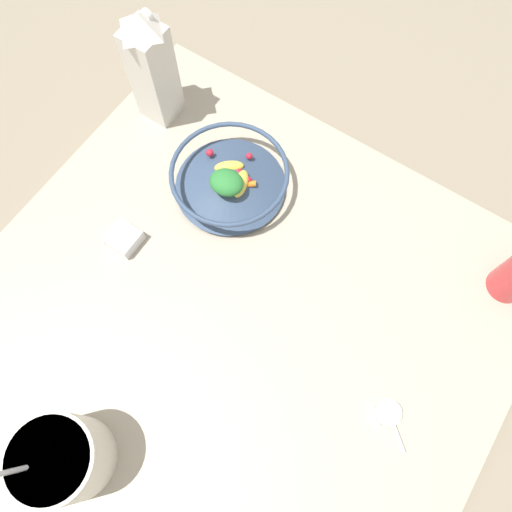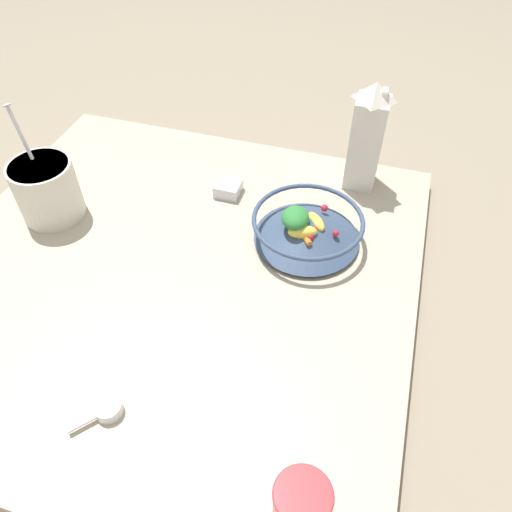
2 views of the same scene
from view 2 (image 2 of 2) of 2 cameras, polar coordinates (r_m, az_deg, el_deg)
name	(u,v)px [view 2 (image 2 of 2)]	position (r m, az deg, el deg)	size (l,w,h in m)	color
ground_plane	(174,284)	(1.08, -9.30, -3.13)	(6.00, 6.00, 0.00)	gray
countertop	(173,277)	(1.07, -9.44, -2.40)	(0.99, 0.99, 0.04)	#B2A893
fruit_bowl	(307,227)	(1.08, 5.84, 3.27)	(0.24, 0.24, 0.09)	#384C6B
milk_carton	(367,136)	(1.20, 12.60, 13.21)	(0.07, 0.07, 0.27)	silver
yogurt_tub	(46,188)	(1.21, -22.85, 7.21)	(0.14, 0.15, 0.25)	silver
drinking_cup	(300,511)	(0.73, 5.05, -27.05)	(0.08, 0.08, 0.14)	#DB383D
spice_jar	(228,189)	(1.21, -3.19, 7.67)	(0.06, 0.06, 0.03)	silver
measuring_scoop	(107,409)	(0.88, -16.70, -16.43)	(0.08, 0.07, 0.02)	white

